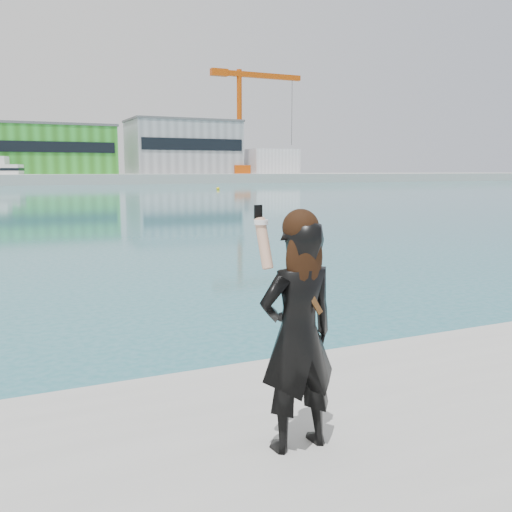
{
  "coord_description": "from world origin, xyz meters",
  "views": [
    {
      "loc": [
        -2.16,
        -4.22,
        2.78
      ],
      "look_at": [
        -0.27,
        -0.13,
        2.1
      ],
      "focal_mm": 40.0,
      "sensor_mm": 36.0,
      "label": 1
    }
  ],
  "objects_px": {
    "motor_yacht": "(1,174)",
    "buoy_near": "(218,190)",
    "dock_crane": "(244,118)",
    "woman": "(298,329)"
  },
  "relations": [
    {
      "from": "motor_yacht",
      "to": "buoy_near",
      "type": "height_order",
      "value": "motor_yacht"
    },
    {
      "from": "dock_crane",
      "to": "woman",
      "type": "bearing_deg",
      "value": -113.52
    },
    {
      "from": "dock_crane",
      "to": "motor_yacht",
      "type": "relative_size",
      "value": 1.51
    },
    {
      "from": "dock_crane",
      "to": "buoy_near",
      "type": "relative_size",
      "value": 48.0
    },
    {
      "from": "buoy_near",
      "to": "woman",
      "type": "relative_size",
      "value": 0.29
    },
    {
      "from": "dock_crane",
      "to": "motor_yacht",
      "type": "height_order",
      "value": "dock_crane"
    },
    {
      "from": "buoy_near",
      "to": "woman",
      "type": "height_order",
      "value": "woman"
    },
    {
      "from": "buoy_near",
      "to": "woman",
      "type": "bearing_deg",
      "value": -110.66
    },
    {
      "from": "dock_crane",
      "to": "woman",
      "type": "distance_m",
      "value": 134.63
    },
    {
      "from": "dock_crane",
      "to": "motor_yacht",
      "type": "bearing_deg",
      "value": -174.26
    }
  ]
}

